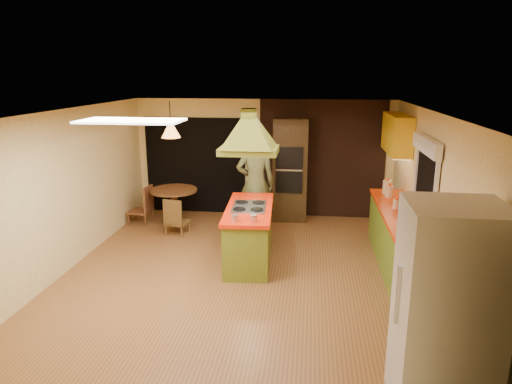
# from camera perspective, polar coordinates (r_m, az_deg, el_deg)

# --- Properties ---
(ground) EXTENTS (6.50, 6.50, 0.00)m
(ground) POSITION_cam_1_polar(r_m,az_deg,el_deg) (7.14, -1.92, -10.45)
(ground) COLOR #955F30
(ground) RESTS_ON ground
(room_walls) EXTENTS (5.50, 6.50, 6.50)m
(room_walls) POSITION_cam_1_polar(r_m,az_deg,el_deg) (6.71, -2.01, -0.74)
(room_walls) COLOR #F4E6AF
(room_walls) RESTS_ON ground
(ceiling_plane) EXTENTS (6.50, 6.50, 0.00)m
(ceiling_plane) POSITION_cam_1_polar(r_m,az_deg,el_deg) (6.49, -2.11, 9.96)
(ceiling_plane) COLOR silver
(ceiling_plane) RESTS_ON room_walls
(brick_panel) EXTENTS (2.64, 0.03, 2.50)m
(brick_panel) POSITION_cam_1_polar(r_m,az_deg,el_deg) (9.78, 8.23, 4.05)
(brick_panel) COLOR #381E14
(brick_panel) RESTS_ON ground
(nook_opening) EXTENTS (2.20, 0.03, 2.10)m
(nook_opening) POSITION_cam_1_polar(r_m,az_deg,el_deg) (10.13, -7.57, 3.29)
(nook_opening) COLOR black
(nook_opening) RESTS_ON ground
(right_counter) EXTENTS (0.62, 3.05, 0.92)m
(right_counter) POSITION_cam_1_polar(r_m,az_deg,el_deg) (7.58, 17.52, -5.85)
(right_counter) COLOR olive
(right_counter) RESTS_ON ground
(upper_cabinets) EXTENTS (0.34, 1.40, 0.70)m
(upper_cabinets) POSITION_cam_1_polar(r_m,az_deg,el_deg) (8.79, 17.21, 6.97)
(upper_cabinets) COLOR yellow
(upper_cabinets) RESTS_ON room_walls
(window_right) EXTENTS (0.12, 1.35, 1.06)m
(window_right) POSITION_cam_1_polar(r_m,az_deg,el_deg) (7.10, 20.56, 3.51)
(window_right) COLOR black
(window_right) RESTS_ON room_walls
(fluor_panel) EXTENTS (1.20, 0.60, 0.03)m
(fluor_panel) POSITION_cam_1_polar(r_m,az_deg,el_deg) (5.62, -15.35, 8.57)
(fluor_panel) COLOR white
(fluor_panel) RESTS_ON ceiling_plane
(kitchen_island) EXTENTS (0.84, 1.88, 0.93)m
(kitchen_island) POSITION_cam_1_polar(r_m,az_deg,el_deg) (7.55, -0.85, -5.20)
(kitchen_island) COLOR olive
(kitchen_island) RESTS_ON ground
(range_hood) EXTENTS (0.91, 0.66, 0.78)m
(range_hood) POSITION_cam_1_polar(r_m,az_deg,el_deg) (7.14, -0.90, 8.44)
(range_hood) COLOR olive
(range_hood) RESTS_ON ceiling_plane
(man) EXTENTS (0.79, 0.57, 2.00)m
(man) POSITION_cam_1_polar(r_m,az_deg,el_deg) (8.60, -0.05, 1.04)
(man) COLOR #4F532C
(man) RESTS_ON ground
(refrigerator) EXTENTS (0.82, 0.78, 1.99)m
(refrigerator) POSITION_cam_1_polar(r_m,az_deg,el_deg) (4.46, 22.69, -13.79)
(refrigerator) COLOR silver
(refrigerator) RESTS_ON ground
(wall_oven) EXTENTS (0.73, 0.63, 2.14)m
(wall_oven) POSITION_cam_1_polar(r_m,az_deg,el_deg) (9.54, 4.25, 2.80)
(wall_oven) COLOR #422E15
(wall_oven) RESTS_ON ground
(dining_table) EXTENTS (0.96, 0.96, 0.72)m
(dining_table) POSITION_cam_1_polar(r_m,az_deg,el_deg) (9.55, -10.20, -0.89)
(dining_table) COLOR brown
(dining_table) RESTS_ON ground
(chair_left) EXTENTS (0.46, 0.46, 0.79)m
(chair_left) POSITION_cam_1_polar(r_m,az_deg,el_deg) (9.72, -14.29, -1.52)
(chair_left) COLOR brown
(chair_left) RESTS_ON ground
(chair_near) EXTENTS (0.46, 0.46, 0.72)m
(chair_near) POSITION_cam_1_polar(r_m,az_deg,el_deg) (8.93, -9.83, -2.94)
(chair_near) COLOR brown
(chair_near) RESTS_ON ground
(pendant_lamp) EXTENTS (0.42, 0.42, 0.24)m
(pendant_lamp) POSITION_cam_1_polar(r_m,az_deg,el_deg) (9.28, -10.59, 7.44)
(pendant_lamp) COLOR #FF9E3F
(pendant_lamp) RESTS_ON ceiling_plane
(canister_large) EXTENTS (0.18, 0.18, 0.24)m
(canister_large) POSITION_cam_1_polar(r_m,az_deg,el_deg) (8.53, 16.09, 0.60)
(canister_large) COLOR beige
(canister_large) RESTS_ON right_counter
(canister_medium) EXTENTS (0.16, 0.16, 0.20)m
(canister_medium) POSITION_cam_1_polar(r_m,az_deg,el_deg) (8.31, 16.33, 0.06)
(canister_medium) COLOR beige
(canister_medium) RESTS_ON right_counter
(canister_small) EXTENTS (0.12, 0.12, 0.14)m
(canister_small) POSITION_cam_1_polar(r_m,az_deg,el_deg) (7.64, 17.13, -1.47)
(canister_small) COLOR beige
(canister_small) RESTS_ON right_counter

